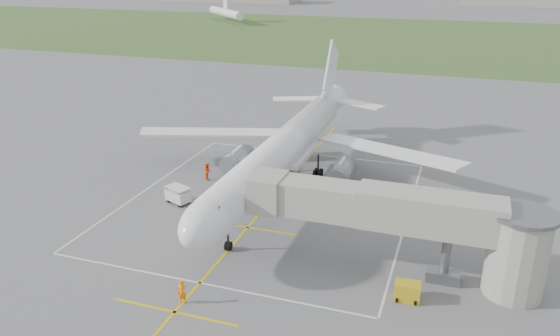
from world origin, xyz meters
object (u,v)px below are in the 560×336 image
(gpu_unit, at_px, (407,291))
(ramp_worker_nose, at_px, (182,292))
(baggage_cart, at_px, (178,195))
(airliner, at_px, (284,149))
(ramp_worker_wing, at_px, (208,171))
(jet_bridge, at_px, (419,223))

(gpu_unit, height_order, ramp_worker_nose, ramp_worker_nose)
(baggage_cart, relative_size, ramp_worker_nose, 1.56)
(gpu_unit, height_order, baggage_cart, baggage_cart)
(airliner, relative_size, ramp_worker_wing, 23.80)
(airliner, bearing_deg, gpu_unit, -48.69)
(airliner, xyz_separation_m, baggage_cart, (-8.91, -7.92, -3.48))
(airliner, height_order, ramp_worker_nose, airliner)
(baggage_cart, xyz_separation_m, ramp_worker_wing, (-0.01, 6.95, 0.07))
(airliner, height_order, baggage_cart, airliner)
(gpu_unit, bearing_deg, ramp_worker_wing, 141.80)
(airliner, relative_size, ramp_worker_nose, 24.66)
(baggage_cart, distance_m, ramp_worker_wing, 6.95)
(baggage_cart, bearing_deg, airliner, 63.82)
(airliner, distance_m, ramp_worker_wing, 9.60)
(ramp_worker_wing, bearing_deg, jet_bridge, -169.33)
(airliner, distance_m, jet_bridge, 21.22)
(jet_bridge, bearing_deg, ramp_worker_wing, 151.68)
(airliner, xyz_separation_m, gpu_unit, (15.59, -17.74, -3.69))
(airliner, bearing_deg, ramp_worker_wing, -173.77)
(gpu_unit, xyz_separation_m, ramp_worker_wing, (-24.51, 16.76, 0.28))
(airliner, distance_m, baggage_cart, 12.42)
(airliner, distance_m, ramp_worker_nose, 23.80)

